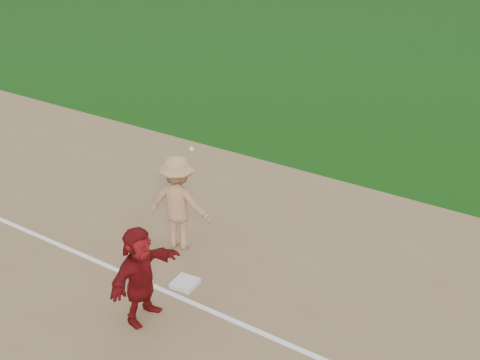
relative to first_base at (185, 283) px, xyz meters
The scene contains 5 objects.
ground 0.49m from the first_base, 104.48° to the left, with size 160.00×160.00×0.00m, color #113F0C.
foul_line 0.36m from the first_base, 109.83° to the right, with size 60.00×0.10×0.01m, color white.
first_base is the anchor object (origin of this frame).
base_runner 1.34m from the first_base, 91.67° to the right, with size 1.58×0.50×1.70m, color #660B0D.
first_base_play 1.64m from the first_base, 131.82° to the left, with size 1.39×1.00×2.30m.
Camera 1 is at (5.86, -7.31, 6.48)m, focal length 45.00 mm.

